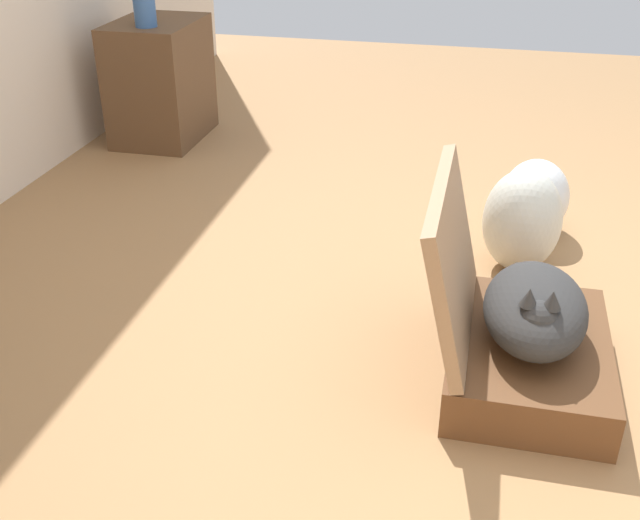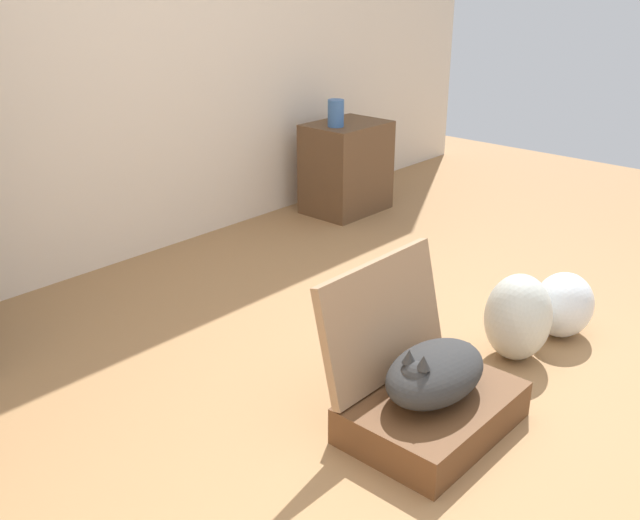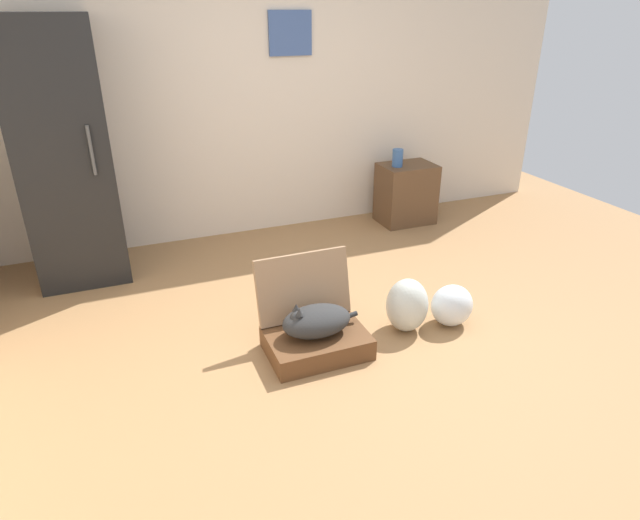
# 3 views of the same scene
# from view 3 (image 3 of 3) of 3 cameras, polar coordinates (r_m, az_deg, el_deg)

# --- Properties ---
(ground_plane) EXTENTS (7.68, 7.68, 0.00)m
(ground_plane) POSITION_cam_3_polar(r_m,az_deg,el_deg) (3.55, 3.52, -9.08)
(ground_plane) COLOR #9E7247
(ground_plane) RESTS_ON ground
(wall_back) EXTENTS (6.40, 0.15, 2.60)m
(wall_back) POSITION_cam_3_polar(r_m,az_deg,el_deg) (5.11, -7.39, 17.18)
(wall_back) COLOR beige
(wall_back) RESTS_ON ground
(suitcase_base) EXTENTS (0.62, 0.44, 0.14)m
(suitcase_base) POSITION_cam_3_polar(r_m,az_deg,el_deg) (3.45, -0.35, -8.75)
(suitcase_base) COLOR brown
(suitcase_base) RESTS_ON ground
(suitcase_lid) EXTENTS (0.62, 0.14, 0.44)m
(suitcase_lid) POSITION_cam_3_polar(r_m,az_deg,el_deg) (3.49, -1.78, -2.82)
(suitcase_lid) COLOR #9B7756
(suitcase_lid) RESTS_ON suitcase_base
(cat) EXTENTS (0.52, 0.28, 0.22)m
(cat) POSITION_cam_3_polar(r_m,az_deg,el_deg) (3.36, -0.46, -6.43)
(cat) COLOR #2D2D2D
(cat) RESTS_ON suitcase_base
(plastic_bag_white) EXTENTS (0.28, 0.27, 0.38)m
(plastic_bag_white) POSITION_cam_3_polar(r_m,az_deg,el_deg) (3.67, 9.18, -4.73)
(plastic_bag_white) COLOR silver
(plastic_bag_white) RESTS_ON ground
(plastic_bag_clear) EXTENTS (0.29, 0.26, 0.29)m
(plastic_bag_clear) POSITION_cam_3_polar(r_m,az_deg,el_deg) (3.81, 13.70, -4.64)
(plastic_bag_clear) COLOR silver
(plastic_bag_clear) RESTS_ON ground
(refrigerator) EXTENTS (0.66, 0.71, 1.97)m
(refrigerator) POSITION_cam_3_polar(r_m,az_deg,el_deg) (4.56, -25.33, 9.97)
(refrigerator) COLOR black
(refrigerator) RESTS_ON ground
(side_table) EXTENTS (0.53, 0.39, 0.59)m
(side_table) POSITION_cam_3_polar(r_m,az_deg,el_deg) (5.52, 9.06, 6.94)
(side_table) COLOR brown
(side_table) RESTS_ON ground
(vase_tall) EXTENTS (0.10, 0.10, 0.17)m
(vase_tall) POSITION_cam_3_polar(r_m,az_deg,el_deg) (5.33, 8.19, 10.62)
(vase_tall) COLOR #38609E
(vase_tall) RESTS_ON side_table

